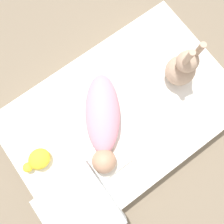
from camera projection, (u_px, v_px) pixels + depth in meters
ground_plane at (120, 117)px, 1.46m from camera, size 12.00×12.00×0.00m
bed_mattress at (120, 115)px, 1.38m from camera, size 1.35×0.88×0.17m
burp_cloth at (109, 155)px, 1.24m from camera, size 0.18×0.20×0.02m
swaddled_baby at (103, 121)px, 1.22m from camera, size 0.42×0.53×0.14m
pillow at (80, 209)px, 1.14m from camera, size 0.34×0.37×0.11m
bunny_plush at (182, 68)px, 1.22m from camera, size 0.17×0.17×0.35m
turtle_plush at (38, 160)px, 1.20m from camera, size 0.17×0.11×0.08m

